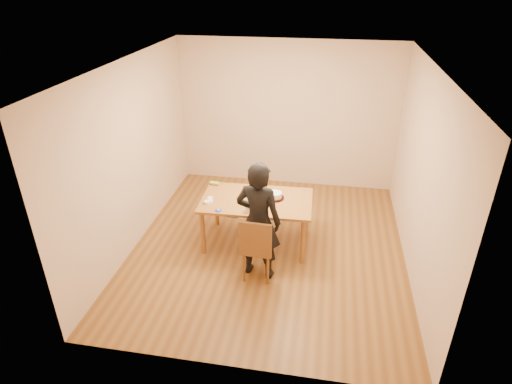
% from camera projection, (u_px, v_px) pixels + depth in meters
% --- Properties ---
extents(room_shell, '(4.00, 4.50, 2.70)m').
position_uv_depth(room_shell, '(273.00, 156.00, 6.16)').
color(room_shell, brown).
rests_on(room_shell, ground).
extents(dining_table, '(1.64, 1.00, 0.04)m').
position_uv_depth(dining_table, '(257.00, 201.00, 6.25)').
color(dining_table, brown).
rests_on(dining_table, floor).
extents(dining_chair, '(0.40, 0.40, 0.04)m').
position_uv_depth(dining_chair, '(258.00, 248.00, 5.69)').
color(dining_chair, brown).
rests_on(dining_chair, floor).
extents(cake_plate, '(0.27, 0.27, 0.02)m').
position_uv_depth(cake_plate, '(275.00, 198.00, 6.27)').
color(cake_plate, '#AA0C0B').
rests_on(cake_plate, dining_table).
extents(cake, '(0.20, 0.20, 0.06)m').
position_uv_depth(cake, '(275.00, 195.00, 6.25)').
color(cake, white).
rests_on(cake, cake_plate).
extents(frosting_dome, '(0.20, 0.20, 0.03)m').
position_uv_depth(frosting_dome, '(275.00, 192.00, 6.23)').
color(frosting_dome, white).
rests_on(frosting_dome, cake).
extents(frosting_tub, '(0.10, 0.10, 0.08)m').
position_uv_depth(frosting_tub, '(248.00, 209.00, 5.92)').
color(frosting_tub, white).
rests_on(frosting_tub, dining_table).
extents(frosting_lid, '(0.09, 0.09, 0.01)m').
position_uv_depth(frosting_lid, '(218.00, 210.00, 5.96)').
color(frosting_lid, '#1934A5').
rests_on(frosting_lid, dining_table).
extents(frosting_dollop, '(0.04, 0.04, 0.02)m').
position_uv_depth(frosting_dollop, '(218.00, 210.00, 5.95)').
color(frosting_dollop, white).
rests_on(frosting_dollop, frosting_lid).
extents(ramekin_green, '(0.09, 0.09, 0.04)m').
position_uv_depth(ramekin_green, '(207.00, 202.00, 6.12)').
color(ramekin_green, white).
rests_on(ramekin_green, dining_table).
extents(ramekin_yellow, '(0.09, 0.09, 0.04)m').
position_uv_depth(ramekin_yellow, '(210.00, 201.00, 6.15)').
color(ramekin_yellow, white).
rests_on(ramekin_yellow, dining_table).
extents(ramekin_multi, '(0.08, 0.08, 0.04)m').
position_uv_depth(ramekin_multi, '(210.00, 198.00, 6.23)').
color(ramekin_multi, white).
rests_on(ramekin_multi, dining_table).
extents(candy_box_pink, '(0.12, 0.07, 0.02)m').
position_uv_depth(candy_box_pink, '(215.00, 184.00, 6.66)').
color(candy_box_pink, '#CC3086').
rests_on(candy_box_pink, dining_table).
extents(candy_box_green, '(0.15, 0.09, 0.02)m').
position_uv_depth(candy_box_green, '(214.00, 183.00, 6.66)').
color(candy_box_green, green).
rests_on(candy_box_green, candy_box_pink).
extents(spatula, '(0.15, 0.02, 0.01)m').
position_uv_depth(spatula, '(233.00, 217.00, 5.80)').
color(spatula, black).
rests_on(spatula, dining_table).
extents(person, '(0.67, 0.50, 1.67)m').
position_uv_depth(person, '(258.00, 221.00, 5.55)').
color(person, black).
rests_on(person, floor).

